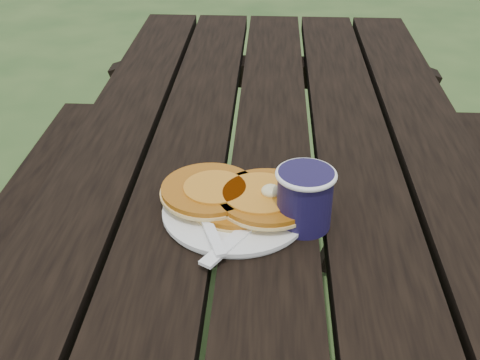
# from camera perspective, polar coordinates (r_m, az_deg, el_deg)

# --- Properties ---
(picnic_table) EXTENTS (1.36, 1.80, 0.75)m
(picnic_table) POSITION_cam_1_polar(r_m,az_deg,el_deg) (1.27, 2.49, -14.10)
(picnic_table) COLOR black
(picnic_table) RESTS_ON ground
(plate) EXTENTS (0.28, 0.28, 0.01)m
(plate) POSITION_cam_1_polar(r_m,az_deg,el_deg) (0.91, -0.42, -3.02)
(plate) COLOR white
(plate) RESTS_ON picnic_table
(pancake_stack) EXTENTS (0.24, 0.17, 0.04)m
(pancake_stack) POSITION_cam_1_polar(r_m,az_deg,el_deg) (0.91, -0.01, -1.50)
(pancake_stack) COLOR #B16414
(pancake_stack) RESTS_ON plate
(knife) EXTENTS (0.11, 0.16, 0.00)m
(knife) POSITION_cam_1_polar(r_m,az_deg,el_deg) (0.86, 0.26, -4.95)
(knife) COLOR white
(knife) RESTS_ON plate
(fork) EXTENTS (0.08, 0.16, 0.01)m
(fork) POSITION_cam_1_polar(r_m,az_deg,el_deg) (0.85, -2.74, -4.95)
(fork) COLOR white
(fork) RESTS_ON plate
(coffee_cup) EXTENTS (0.09, 0.09, 0.09)m
(coffee_cup) POSITION_cam_1_polar(r_m,az_deg,el_deg) (0.87, 6.17, -1.43)
(coffee_cup) COLOR #181239
(coffee_cup) RESTS_ON picnic_table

